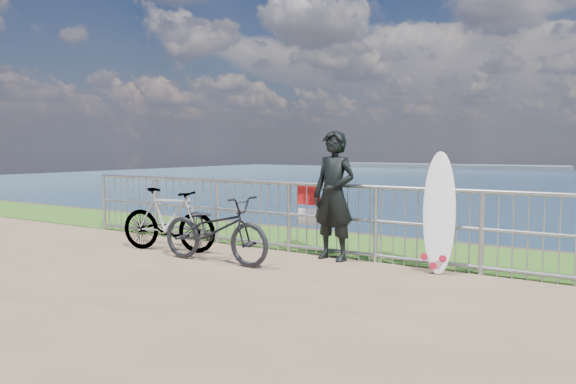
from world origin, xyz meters
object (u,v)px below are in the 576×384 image
Objects in this scene: surfer at (334,196)px; bicycle_far at (168,220)px; surfboard at (439,217)px; bicycle_near at (215,229)px.

bicycle_far is at bearing -154.39° from surfer.
surfer is at bearing -179.49° from surfboard.
bicycle_near is (-1.34, -1.12, -0.47)m from surfer.
surfboard is 4.24m from bicycle_far.
surfboard is (1.58, 0.01, -0.21)m from surfer.
surfer reaches higher than bicycle_near.
bicycle_far is at bearing -168.39° from surfboard.
bicycle_near is at bearing -132.73° from surfer.
surfer reaches higher than surfboard.
surfboard is 0.96× the size of bicycle_far.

